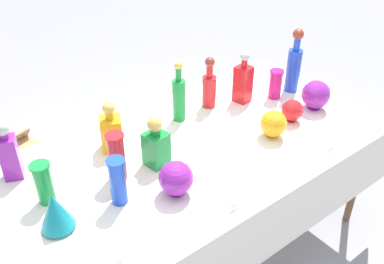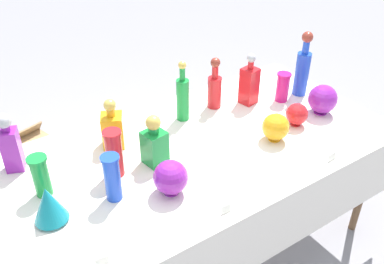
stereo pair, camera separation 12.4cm
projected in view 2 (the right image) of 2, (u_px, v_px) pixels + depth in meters
The scene contains 22 objects.
ground_plane at pixel (192, 250), 2.57m from camera, with size 40.00×40.00×0.00m, color gray.
display_table at pixel (197, 162), 2.15m from camera, with size 2.10×1.04×0.76m.
tall_bottle_0 at pixel (183, 97), 2.31m from camera, with size 0.07×0.07×0.35m.
tall_bottle_1 at pixel (303, 68), 2.53m from camera, with size 0.08×0.08×0.40m.
tall_bottle_2 at pixel (215, 88), 2.43m from camera, with size 0.08×0.08×0.31m.
square_decanter_0 at pixel (113, 127), 2.12m from camera, with size 0.14×0.14×0.26m.
square_decanter_1 at pixel (249, 83), 2.46m from camera, with size 0.10×0.10×0.31m.
square_decanter_2 at pixel (154, 143), 2.00m from camera, with size 0.11×0.11×0.26m.
square_decanter_3 at pixel (10, 144), 1.94m from camera, with size 0.10×0.10×0.30m.
slender_vase_0 at pixel (283, 86), 2.50m from camera, with size 0.08×0.08×0.18m.
slender_vase_1 at pixel (40, 175), 1.81m from camera, with size 0.09×0.09×0.20m.
slender_vase_2 at pixel (112, 177), 1.79m from camera, with size 0.08×0.08×0.22m.
slender_vase_3 at pixel (114, 152), 1.92m from camera, with size 0.09×0.09×0.23m.
fluted_vase_0 at pixel (49, 204), 1.69m from camera, with size 0.14×0.14×0.17m.
round_bowl_0 at pixel (171, 177), 1.83m from camera, with size 0.15×0.15×0.16m.
round_bowl_1 at pixel (297, 114), 2.30m from camera, with size 0.12×0.12×0.13m.
round_bowl_2 at pixel (323, 99), 2.39m from camera, with size 0.16×0.16×0.17m.
round_bowl_3 at pixel (276, 127), 2.17m from camera, with size 0.14×0.14×0.15m.
price_tag_left at pixel (102, 262), 1.54m from camera, with size 0.05×0.01×0.04m, color white.
price_tag_center at pixel (226, 209), 1.77m from camera, with size 0.05×0.01×0.04m, color white.
price_tag_right at pixel (331, 157), 2.06m from camera, with size 0.05×0.01×0.04m, color white.
cardboard_box_behind_left at pixel (25, 164), 3.05m from camera, with size 0.53×0.44×0.36m.
Camera 2 is at (-0.97, -1.44, 2.03)m, focal length 40.00 mm.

